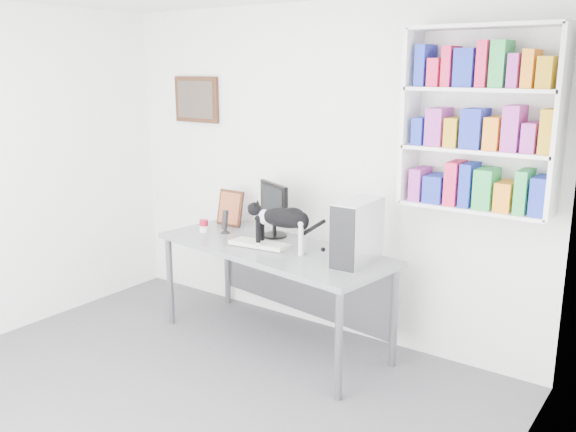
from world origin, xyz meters
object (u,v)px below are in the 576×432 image
(speaker, at_px, (225,221))
(keyboard, at_px, (259,244))
(soup_can, at_px, (204,226))
(desk, at_px, (273,295))
(bookshelf, at_px, (480,120))
(monitor, at_px, (274,209))
(leaning_print, at_px, (230,207))
(cat, at_px, (283,229))
(pc_tower, at_px, (357,232))

(speaker, bearing_deg, keyboard, -10.33)
(soup_can, bearing_deg, keyboard, -5.49)
(desk, bearing_deg, bookshelf, 23.02)
(monitor, distance_m, speaker, 0.45)
(desk, xyz_separation_m, speaker, (-0.56, 0.07, 0.51))
(desk, distance_m, keyboard, 0.44)
(leaning_print, bearing_deg, monitor, -7.44)
(monitor, bearing_deg, bookshelf, 32.13)
(speaker, bearing_deg, soup_can, -149.58)
(desk, relative_size, cat, 3.40)
(speaker, xyz_separation_m, cat, (0.71, -0.15, 0.08))
(bookshelf, bearing_deg, cat, -160.06)
(cat, bearing_deg, soup_can, 164.92)
(monitor, height_order, pc_tower, monitor)
(cat, bearing_deg, desk, 143.31)
(bookshelf, height_order, speaker, bookshelf)
(monitor, relative_size, speaker, 2.24)
(keyboard, relative_size, soup_can, 4.41)
(monitor, distance_m, cat, 0.44)
(desk, xyz_separation_m, monitor, (-0.16, 0.23, 0.64))
(monitor, height_order, speaker, monitor)
(keyboard, xyz_separation_m, soup_can, (-0.65, 0.06, 0.04))
(desk, height_order, monitor, monitor)
(leaning_print, relative_size, cat, 0.56)
(soup_can, height_order, cat, cat)
(bookshelf, distance_m, soup_can, 2.41)
(bookshelf, distance_m, speaker, 2.22)
(bookshelf, distance_m, monitor, 1.79)
(monitor, bearing_deg, pc_tower, 12.62)
(monitor, bearing_deg, leaning_print, -161.43)
(desk, distance_m, cat, 0.61)
(desk, relative_size, speaker, 9.57)
(bookshelf, xyz_separation_m, desk, (-1.43, -0.39, -1.44))
(speaker, bearing_deg, pc_tower, 3.29)
(leaning_print, distance_m, cat, 0.93)
(pc_tower, xyz_separation_m, cat, (-0.59, -0.08, -0.05))
(soup_can, xyz_separation_m, cat, (0.88, -0.07, 0.13))
(bookshelf, xyz_separation_m, pc_tower, (-0.69, -0.38, -0.80))
(keyboard, bearing_deg, leaning_print, 142.28)
(monitor, xyz_separation_m, pc_tower, (0.90, -0.22, -0.00))
(bookshelf, bearing_deg, speaker, -170.93)
(keyboard, xyz_separation_m, speaker, (-0.48, 0.14, 0.09))
(speaker, bearing_deg, cat, -5.70)
(leaning_print, bearing_deg, cat, -23.72)
(bookshelf, relative_size, soup_can, 11.57)
(monitor, bearing_deg, speaker, -132.26)
(cat, bearing_deg, bookshelf, 9.38)
(keyboard, height_order, speaker, speaker)
(monitor, bearing_deg, cat, -18.46)
(keyboard, distance_m, soup_can, 0.65)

